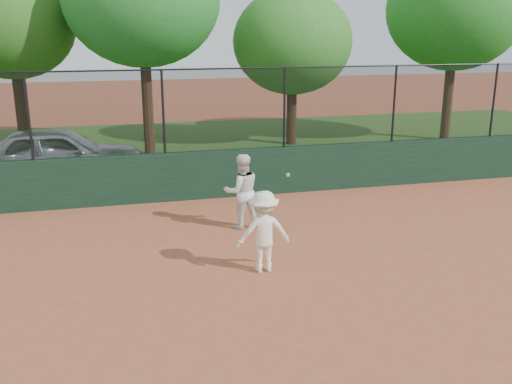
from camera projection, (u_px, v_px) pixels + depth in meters
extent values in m
plane|color=#A65335|center=(241.00, 311.00, 8.63)|extent=(80.00, 80.00, 0.00)
cube|color=#16311F|center=(187.00, 176.00, 14.04)|extent=(26.00, 0.20, 1.20)
cube|color=#264A17|center=(164.00, 150.00, 19.79)|extent=(36.00, 12.00, 0.01)
imported|color=#ABB1B4|center=(59.00, 155.00, 15.58)|extent=(4.58, 1.95, 1.54)
imported|color=white|center=(242.00, 191.00, 12.02)|extent=(0.82, 0.66, 1.60)
imported|color=white|center=(263.00, 232.00, 9.86)|extent=(0.95, 0.55, 1.46)
sphere|color=#ADD32E|center=(288.00, 175.00, 9.32)|extent=(0.06, 0.06, 0.06)
cube|color=black|center=(184.00, 111.00, 13.60)|extent=(26.00, 0.02, 2.00)
cylinder|color=black|center=(183.00, 69.00, 13.32)|extent=(26.00, 0.04, 0.04)
cylinder|color=black|center=(29.00, 117.00, 12.77)|extent=(0.06, 0.06, 2.00)
cylinder|color=black|center=(163.00, 112.00, 13.48)|extent=(0.06, 0.06, 2.00)
cylinder|color=black|center=(284.00, 108.00, 14.19)|extent=(0.06, 0.06, 2.00)
cylinder|color=black|center=(394.00, 104.00, 14.90)|extent=(0.06, 0.06, 2.00)
cylinder|color=black|center=(494.00, 100.00, 15.61)|extent=(0.06, 0.06, 2.00)
cylinder|color=#3D2A15|center=(21.00, 113.00, 19.45)|extent=(0.36, 0.36, 2.62)
ellipsoid|color=#2C5C1A|center=(11.00, 25.00, 18.65)|extent=(4.11, 3.73, 3.55)
cylinder|color=#402817|center=(148.00, 108.00, 18.83)|extent=(0.36, 0.36, 3.08)
cylinder|color=#3A2613|center=(291.00, 117.00, 20.67)|extent=(0.36, 0.36, 1.99)
ellipsoid|color=#2D6821|center=(293.00, 42.00, 19.94)|extent=(4.23, 3.85, 3.65)
cylinder|color=#442E18|center=(447.00, 103.00, 21.37)|extent=(0.36, 0.36, 2.80)
ellipsoid|color=#1F681D|center=(456.00, 9.00, 20.43)|extent=(5.07, 4.61, 4.38)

